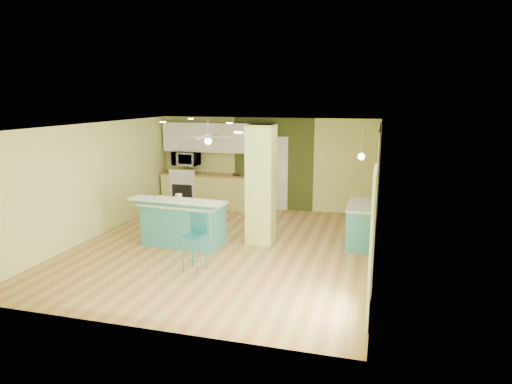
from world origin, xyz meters
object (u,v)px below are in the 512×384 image
bar_stool (196,233)px  fruit_bowl (237,175)px  peninsula (183,222)px  side_counter (361,224)px  canister (179,198)px

bar_stool → fruit_bowl: 4.55m
peninsula → side_counter: size_ratio=1.45×
fruit_bowl → canister: canister is taller
side_counter → canister: 3.86m
peninsula → bar_stool: 1.58m
peninsula → side_counter: 3.72m
bar_stool → side_counter: size_ratio=0.77×
bar_stool → canister: canister is taller
canister → bar_stool: bearing=-55.1°
peninsula → fruit_bowl: peninsula is taller
peninsula → bar_stool: bar_stool is taller
bar_stool → canister: size_ratio=6.61×
peninsula → bar_stool: (0.85, -1.31, 0.22)m
peninsula → side_counter: peninsula is taller
bar_stool → fruit_bowl: bearing=109.8°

